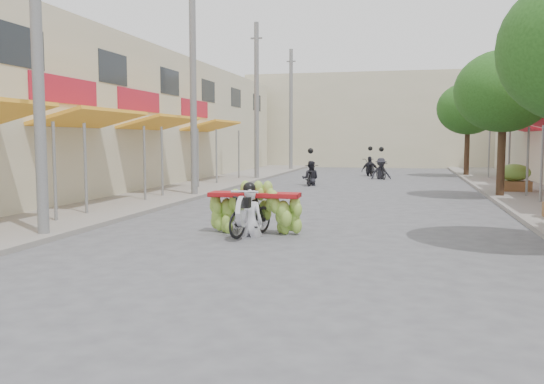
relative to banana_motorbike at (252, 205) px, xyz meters
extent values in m
plane|color=#58585D|center=(1.19, -4.49, -0.68)|extent=(120.00, 120.00, 0.00)
cube|color=gray|center=(-5.81, 10.51, -0.62)|extent=(4.00, 60.00, 0.12)
cube|color=gray|center=(8.19, 10.51, -0.62)|extent=(4.00, 60.00, 0.12)
cube|color=beige|center=(-10.81, 9.51, 2.32)|extent=(8.00, 40.00, 6.00)
cylinder|color=slate|center=(-5.11, 0.31, 0.60)|extent=(0.08, 0.08, 2.55)
cube|color=#F8A629|center=(-5.93, 3.51, 2.07)|extent=(1.77, 4.00, 0.53)
cylinder|color=slate|center=(-5.11, 1.71, 0.60)|extent=(0.08, 0.08, 2.55)
cylinder|color=slate|center=(-5.11, 5.31, 0.60)|extent=(0.08, 0.08, 2.55)
cube|color=#AD172F|center=(-6.81, 3.51, 2.92)|extent=(0.10, 3.50, 0.80)
cube|color=#F8A629|center=(-5.93, 8.51, 2.07)|extent=(1.77, 4.00, 0.53)
cylinder|color=slate|center=(-5.11, 6.71, 0.60)|extent=(0.08, 0.08, 2.55)
cylinder|color=slate|center=(-5.11, 10.31, 0.60)|extent=(0.08, 0.08, 2.55)
cube|color=#AD172F|center=(-6.81, 8.51, 2.92)|extent=(0.10, 3.50, 0.80)
cube|color=#F8A629|center=(-5.93, 14.51, 2.07)|extent=(1.77, 4.00, 0.53)
cylinder|color=slate|center=(-5.11, 12.71, 0.60)|extent=(0.08, 0.08, 2.55)
cylinder|color=slate|center=(-5.11, 16.31, 0.60)|extent=(0.08, 0.08, 2.55)
cube|color=#AD172F|center=(-6.81, 14.51, 2.92)|extent=(0.10, 3.50, 0.80)
cube|color=#1E2328|center=(-6.83, 1.51, 3.92)|extent=(0.08, 2.00, 1.10)
cube|color=#1E2328|center=(-6.83, 6.51, 3.92)|extent=(0.08, 2.00, 1.10)
cube|color=#1E2328|center=(-6.83, 11.51, 3.92)|extent=(0.08, 2.00, 1.10)
cube|color=#1E2328|center=(-6.83, 16.51, 3.92)|extent=(0.08, 2.00, 1.10)
cube|color=#1E2328|center=(-6.83, 21.51, 3.92)|extent=(0.08, 2.00, 1.10)
cube|color=#1E2328|center=(-6.83, 26.51, 3.92)|extent=(0.08, 2.00, 1.10)
cylinder|color=slate|center=(7.49, 7.41, 0.60)|extent=(0.08, 0.08, 2.55)
cube|color=red|center=(8.31, 11.51, 2.07)|extent=(1.77, 4.20, 0.53)
cylinder|color=slate|center=(7.49, 9.61, 0.60)|extent=(0.08, 0.08, 2.55)
cylinder|color=slate|center=(7.49, 13.41, 0.60)|extent=(0.08, 0.08, 2.55)
cube|color=red|center=(8.31, 17.51, 2.07)|extent=(1.77, 4.20, 0.53)
cylinder|color=slate|center=(7.49, 15.61, 0.60)|extent=(0.08, 0.08, 2.55)
cylinder|color=slate|center=(7.49, 19.41, 0.60)|extent=(0.08, 0.08, 2.55)
cube|color=beige|center=(1.19, 33.51, 2.82)|extent=(20.00, 6.00, 7.00)
cylinder|color=slate|center=(-4.21, -1.49, 3.32)|extent=(0.24, 0.24, 8.00)
cylinder|color=slate|center=(-4.21, 7.51, 3.32)|extent=(0.24, 0.24, 8.00)
cylinder|color=slate|center=(-4.21, 16.51, 3.32)|extent=(0.24, 0.24, 8.00)
cube|color=slate|center=(-4.21, 16.51, 6.52)|extent=(0.60, 0.08, 0.08)
cylinder|color=slate|center=(-4.21, 25.51, 3.32)|extent=(0.24, 0.24, 8.00)
cube|color=slate|center=(-4.21, 25.51, 6.52)|extent=(0.60, 0.08, 0.08)
cylinder|color=#3A2719|center=(6.59, 9.51, 0.92)|extent=(0.28, 0.28, 3.20)
ellipsoid|color=#235519|center=(6.59, 9.51, 3.12)|extent=(3.40, 3.40, 2.90)
cylinder|color=#3A2719|center=(6.59, 21.51, 0.92)|extent=(0.28, 0.28, 3.20)
ellipsoid|color=#235519|center=(6.59, 21.51, 3.12)|extent=(3.40, 3.40, 2.90)
cube|color=brown|center=(7.39, 11.51, -0.31)|extent=(1.20, 0.80, 0.50)
ellipsoid|color=olive|center=(7.39, 11.51, 0.27)|extent=(1.20, 0.88, 0.66)
imported|color=black|center=(0.00, -0.14, -0.20)|extent=(0.98, 1.68, 0.95)
cylinder|color=silver|center=(0.00, -0.79, -0.06)|extent=(0.10, 0.66, 0.66)
cube|color=black|center=(0.00, -0.69, 0.12)|extent=(0.28, 0.22, 0.22)
cylinder|color=silver|center=(0.00, -0.59, 0.34)|extent=(0.60, 0.05, 0.05)
cube|color=maroon|center=(0.00, 0.21, 0.20)|extent=(2.04, 0.55, 0.10)
imported|color=silver|center=(0.00, -0.19, 0.41)|extent=(0.57, 0.42, 1.58)
sphere|color=black|center=(0.00, -0.22, 1.17)|extent=(0.28, 0.28, 0.28)
imported|color=silver|center=(7.24, 11.99, 0.28)|extent=(0.87, 0.56, 1.68)
imported|color=black|center=(-0.95, 13.75, -0.22)|extent=(0.65, 1.64, 0.91)
imported|color=#222229|center=(-0.95, 13.75, 0.45)|extent=(0.81, 0.51, 1.65)
sphere|color=black|center=(-0.95, 13.75, 0.90)|extent=(0.26, 0.26, 0.26)
imported|color=black|center=(2.02, 18.59, -0.22)|extent=(0.97, 1.59, 0.90)
imported|color=#222229|center=(2.02, 18.59, 0.45)|extent=(1.18, 0.90, 1.65)
sphere|color=black|center=(2.02, 18.59, 0.90)|extent=(0.26, 0.26, 0.26)
imported|color=black|center=(1.30, 21.04, -0.19)|extent=(1.13, 1.84, 0.97)
imported|color=#222229|center=(1.30, 21.04, 0.45)|extent=(1.09, 0.81, 1.65)
sphere|color=black|center=(1.30, 21.04, 0.90)|extent=(0.26, 0.26, 0.26)
camera|label=1|loc=(3.30, -12.21, 1.46)|focal=38.00mm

